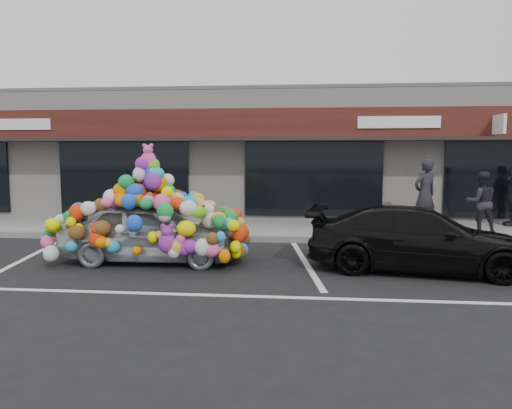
# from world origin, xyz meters

# --- Properties ---
(ground) EXTENTS (90.00, 90.00, 0.00)m
(ground) POSITION_xyz_m (0.00, 0.00, 0.00)
(ground) COLOR black
(ground) RESTS_ON ground
(shop_building) EXTENTS (24.00, 7.20, 4.31)m
(shop_building) POSITION_xyz_m (0.00, 8.44, 2.16)
(shop_building) COLOR silver
(shop_building) RESTS_ON ground
(sidewalk) EXTENTS (26.00, 3.00, 0.15)m
(sidewalk) POSITION_xyz_m (0.00, 4.00, 0.07)
(sidewalk) COLOR gray
(sidewalk) RESTS_ON ground
(kerb) EXTENTS (26.00, 0.18, 0.16)m
(kerb) POSITION_xyz_m (0.00, 2.50, 0.07)
(kerb) COLOR slate
(kerb) RESTS_ON ground
(parking_stripe_left) EXTENTS (0.73, 4.37, 0.01)m
(parking_stripe_left) POSITION_xyz_m (-3.20, 0.20, 0.00)
(parking_stripe_left) COLOR silver
(parking_stripe_left) RESTS_ON ground
(parking_stripe_mid) EXTENTS (0.73, 4.37, 0.01)m
(parking_stripe_mid) POSITION_xyz_m (2.80, 0.20, 0.00)
(parking_stripe_mid) COLOR silver
(parking_stripe_mid) RESTS_ON ground
(lane_line) EXTENTS (14.00, 0.12, 0.01)m
(lane_line) POSITION_xyz_m (2.00, -2.30, 0.00)
(lane_line) COLOR silver
(lane_line) RESTS_ON ground
(toy_car) EXTENTS (2.70, 3.97, 2.30)m
(toy_car) POSITION_xyz_m (-0.41, -0.00, 0.78)
(toy_car) COLOR #A3A6AD
(toy_car) RESTS_ON ground
(black_sedan) EXTENTS (2.38, 4.46, 1.23)m
(black_sedan) POSITION_xyz_m (4.97, -0.25, 0.62)
(black_sedan) COLOR black
(black_sedan) RESTS_ON ground
(pedestrian_a) EXTENTS (0.85, 0.75, 1.95)m
(pedestrian_a) POSITION_xyz_m (6.02, 3.98, 1.12)
(pedestrian_a) COLOR black
(pedestrian_a) RESTS_ON sidewalk
(pedestrian_b) EXTENTS (0.79, 0.62, 1.62)m
(pedestrian_b) POSITION_xyz_m (7.38, 3.63, 0.96)
(pedestrian_b) COLOR black
(pedestrian_b) RESTS_ON sidewalk
(pedestrian_c) EXTENTS (1.05, 0.55, 1.71)m
(pedestrian_c) POSITION_xyz_m (8.70, 5.00, 1.01)
(pedestrian_c) COLOR #252328
(pedestrian_c) RESTS_ON sidewalk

